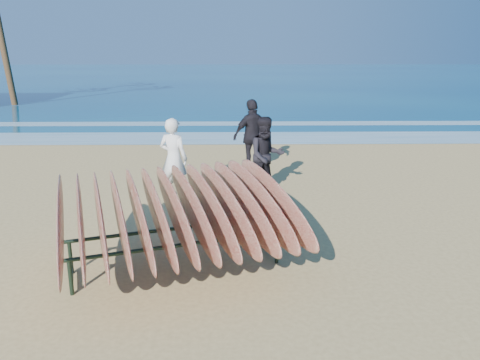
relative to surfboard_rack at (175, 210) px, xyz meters
The scene contains 8 objects.
ground 1.49m from the surfboard_rack, 34.61° to the left, with size 120.00×120.00×0.00m, color tan.
ocean 55.69m from the surfboard_rack, 89.00° to the left, with size 160.00×160.00×0.00m, color navy.
foam_near 10.75m from the surfboard_rack, 84.80° to the left, with size 160.00×160.00×0.00m, color white.
foam_far 14.23m from the surfboard_rack, 86.08° to the left, with size 160.00×160.00×0.00m, color white.
surfboard_rack is the anchor object (origin of this frame).
person_white 3.49m from the surfboard_rack, 97.08° to the left, with size 0.64×0.42×1.76m, color silver.
person_dark_a 4.08m from the surfboard_rack, 66.96° to the left, with size 0.85×0.66×1.74m, color black.
person_dark_b 5.96m from the surfboard_rack, 76.62° to the left, with size 1.12×0.47×1.92m, color black.
Camera 1 is at (-0.14, -7.06, 3.14)m, focal length 35.00 mm.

